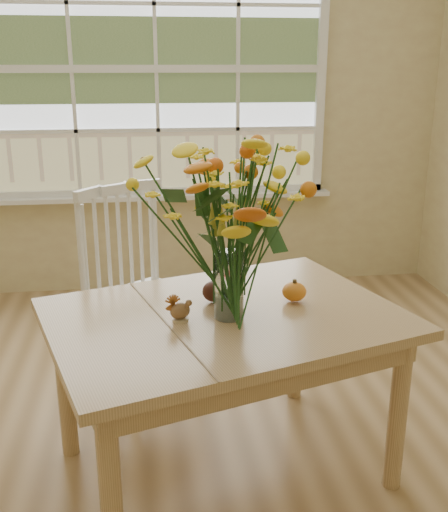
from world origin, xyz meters
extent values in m
cube|color=#957348|center=(0.00, 0.00, -0.01)|extent=(4.00, 4.50, 0.01)
cube|color=tan|center=(0.00, 2.25, 1.35)|extent=(4.00, 0.02, 2.70)
cube|color=silver|center=(0.00, 2.23, 1.55)|extent=(2.20, 0.00, 1.60)
cube|color=white|center=(0.00, 2.18, 0.69)|extent=(2.42, 0.12, 0.03)
cube|color=tan|center=(0.17, 0.09, 0.67)|extent=(1.50, 1.25, 0.04)
cube|color=tan|center=(0.17, 0.09, 0.60)|extent=(1.35, 1.10, 0.10)
cylinder|color=tan|center=(-0.25, -0.43, 0.32)|extent=(0.07, 0.07, 0.65)
cylinder|color=tan|center=(-0.47, 0.28, 0.32)|extent=(0.07, 0.07, 0.65)
cylinder|color=tan|center=(0.81, -0.10, 0.32)|extent=(0.07, 0.07, 0.65)
cylinder|color=tan|center=(0.59, 0.60, 0.32)|extent=(0.07, 0.07, 0.65)
cube|color=white|center=(-0.14, 0.73, 0.48)|extent=(0.64, 0.64, 0.05)
cube|color=white|center=(-0.24, 0.88, 0.75)|extent=(0.41, 0.30, 0.53)
cylinder|color=white|center=(-0.19, 0.49, 0.23)|extent=(0.04, 0.04, 0.46)
cylinder|color=white|center=(-0.38, 0.77, 0.23)|extent=(0.04, 0.04, 0.46)
cylinder|color=white|center=(0.11, 0.70, 0.23)|extent=(0.04, 0.04, 0.46)
cylinder|color=white|center=(-0.09, 0.98, 0.23)|extent=(0.04, 0.04, 0.46)
cylinder|color=white|center=(0.18, 0.05, 0.81)|extent=(0.11, 0.11, 0.25)
ellipsoid|color=orange|center=(0.46, 0.17, 0.73)|extent=(0.10, 0.10, 0.07)
cylinder|color=#CCB78C|center=(0.00, 0.04, 0.69)|extent=(0.06, 0.06, 0.01)
ellipsoid|color=brown|center=(0.00, 0.04, 0.73)|extent=(0.09, 0.08, 0.06)
ellipsoid|color=#38160F|center=(0.14, 0.20, 0.73)|extent=(0.09, 0.09, 0.08)
camera|label=1|loc=(-0.11, -1.97, 1.58)|focal=42.00mm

